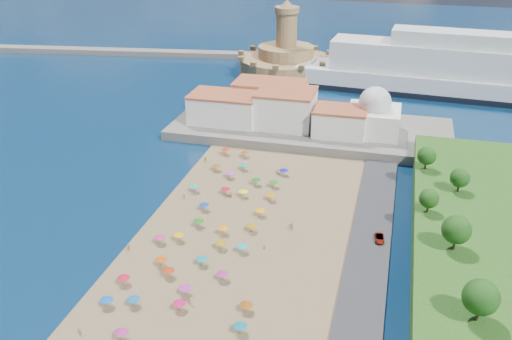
# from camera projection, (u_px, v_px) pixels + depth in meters

# --- Properties ---
(ground) EXTENTS (700.00, 700.00, 0.00)m
(ground) POSITION_uv_depth(u_px,v_px,m) (210.00, 248.00, 125.62)
(ground) COLOR #071938
(ground) RESTS_ON ground
(terrace) EXTENTS (90.00, 36.00, 3.00)m
(terrace) POSITION_uv_depth(u_px,v_px,m) (310.00, 129.00, 186.57)
(terrace) COLOR #59544C
(terrace) RESTS_ON ground
(jetty) EXTENTS (18.00, 70.00, 2.40)m
(jetty) POSITION_uv_depth(u_px,v_px,m) (270.00, 93.00, 222.32)
(jetty) COLOR #59544C
(jetty) RESTS_ON ground
(breakwater) EXTENTS (199.03, 34.77, 2.60)m
(breakwater) POSITION_uv_depth(u_px,v_px,m) (99.00, 51.00, 283.90)
(breakwater) COLOR #59544C
(breakwater) RESTS_ON ground
(waterfront_buildings) EXTENTS (57.00, 29.00, 11.00)m
(waterfront_buildings) POSITION_uv_depth(u_px,v_px,m) (272.00, 107.00, 187.37)
(waterfront_buildings) COLOR silver
(waterfront_buildings) RESTS_ON terrace
(domed_building) EXTENTS (16.00, 16.00, 15.00)m
(domed_building) POSITION_uv_depth(u_px,v_px,m) (374.00, 115.00, 177.08)
(domed_building) COLOR silver
(domed_building) RESTS_ON terrace
(fortress) EXTENTS (40.00, 40.00, 32.40)m
(fortress) POSITION_uv_depth(u_px,v_px,m) (286.00, 61.00, 246.22)
(fortress) COLOR #A58752
(fortress) RESTS_ON ground
(cruise_ship) EXTENTS (140.26, 30.72, 30.39)m
(cruise_ship) POSITION_uv_depth(u_px,v_px,m) (475.00, 74.00, 218.41)
(cruise_ship) COLOR black
(cruise_ship) RESTS_ON ground
(beach_parasols) EXTENTS (32.24, 117.69, 2.20)m
(beach_parasols) POSITION_uv_depth(u_px,v_px,m) (187.00, 267.00, 115.35)
(beach_parasols) COLOR gray
(beach_parasols) RESTS_ON beach
(beachgoers) EXTENTS (33.81, 100.51, 1.87)m
(beachgoers) POSITION_uv_depth(u_px,v_px,m) (194.00, 252.00, 122.14)
(beachgoers) COLOR tan
(beachgoers) RESTS_ON beach
(parked_cars) EXTENTS (2.46, 54.09, 1.35)m
(parked_cars) POSITION_uv_depth(u_px,v_px,m) (371.00, 311.00, 104.12)
(parked_cars) COLOR gray
(parked_cars) RESTS_ON promenade
(hillside_trees) EXTENTS (13.98, 104.43, 7.81)m
(hillside_trees) POSITION_uv_depth(u_px,v_px,m) (451.00, 265.00, 102.30)
(hillside_trees) COLOR #382314
(hillside_trees) RESTS_ON hillside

